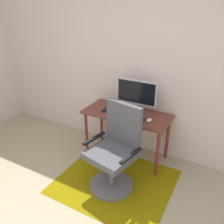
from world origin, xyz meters
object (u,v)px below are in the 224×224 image
(computer_mouse, at_px, (149,120))
(cell_phone, at_px, (105,110))
(desk, at_px, (127,119))
(keyboard, at_px, (129,117))
(office_chair, at_px, (115,154))
(coffee_cup, at_px, (111,104))
(monitor, at_px, (137,93))

(computer_mouse, height_order, cell_phone, computer_mouse)
(desk, relative_size, keyboard, 2.87)
(computer_mouse, distance_m, office_chair, 0.65)
(desk, distance_m, computer_mouse, 0.39)
(coffee_cup, bearing_deg, monitor, 7.50)
(office_chair, bearing_deg, computer_mouse, 80.69)
(keyboard, bearing_deg, cell_phone, 171.57)
(desk, distance_m, monitor, 0.39)
(coffee_cup, height_order, cell_phone, coffee_cup)
(keyboard, relative_size, office_chair, 0.40)
(keyboard, bearing_deg, desk, 125.93)
(computer_mouse, relative_size, coffee_cup, 1.10)
(keyboard, height_order, computer_mouse, computer_mouse)
(computer_mouse, distance_m, coffee_cup, 0.68)
(keyboard, relative_size, computer_mouse, 4.13)
(keyboard, xyz_separation_m, computer_mouse, (0.28, 0.04, 0.01))
(desk, distance_m, keyboard, 0.18)
(monitor, bearing_deg, cell_phone, -153.19)
(computer_mouse, xyz_separation_m, coffee_cup, (-0.66, 0.17, 0.03))
(monitor, relative_size, coffee_cup, 6.24)
(keyboard, bearing_deg, monitor, 92.31)
(monitor, xyz_separation_m, keyboard, (0.01, -0.26, -0.26))
(desk, relative_size, coffee_cup, 13.10)
(desk, bearing_deg, keyboard, -54.07)
(monitor, distance_m, coffee_cup, 0.44)
(desk, bearing_deg, monitor, 60.44)
(desk, relative_size, monitor, 2.10)
(keyboard, xyz_separation_m, coffee_cup, (-0.39, 0.21, 0.04))
(monitor, distance_m, cell_phone, 0.51)
(monitor, bearing_deg, computer_mouse, -36.91)
(keyboard, distance_m, cell_phone, 0.41)
(monitor, bearing_deg, office_chair, -84.31)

